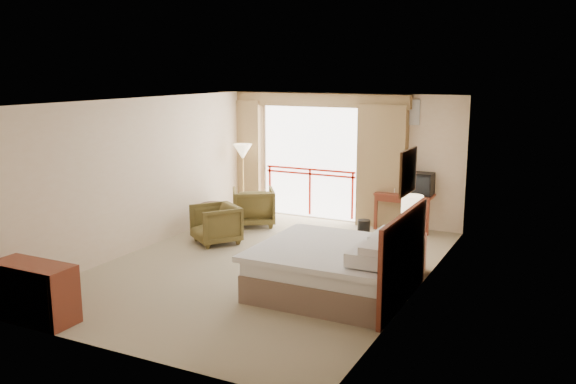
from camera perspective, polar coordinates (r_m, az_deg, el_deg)
The scene contains 29 objects.
floor at distance 10.11m, azimuth -2.02°, elevation -6.94°, with size 7.00×7.00×0.00m, color gray.
ceiling at distance 9.60m, azimuth -2.13°, elevation 8.54°, with size 7.00×7.00×0.00m, color white.
wall_back at distance 12.91m, azimuth 5.39°, elevation 3.21°, with size 5.00×5.00×0.00m, color beige.
wall_front at distance 6.98m, azimuth -16.00°, elevation -4.25°, with size 5.00×5.00×0.00m, color beige.
wall_left at distance 11.16m, azimuth -13.42°, elevation 1.66°, with size 7.00×7.00×0.00m, color beige.
wall_right at distance 8.87m, azimuth 12.26°, elevation -0.77°, with size 7.00×7.00×0.00m, color beige.
balcony_door at distance 13.22m, azimuth 2.11°, elevation 2.79°, with size 2.40×2.40×0.00m, color white.
balcony_railing at distance 13.26m, azimuth 2.06°, elevation 1.12°, with size 2.09×0.03×1.02m.
curtain_left at distance 13.85m, azimuth -4.34°, elevation 3.37°, with size 1.00×0.26×2.50m, color olive.
curtain_right at distance 12.50m, azimuth 8.77°, elevation 2.39°, with size 1.00×0.26×2.50m, color olive.
valance at distance 12.99m, azimuth 1.97°, elevation 8.62°, with size 4.40×0.22×0.28m, color olive.
hvac_vent at distance 12.36m, azimuth 11.10°, elevation 7.35°, with size 0.50×0.04×0.50m, color silver.
bed at distance 8.87m, azimuth 4.67°, elevation -7.06°, with size 2.13×2.06×0.97m.
headboard at distance 8.49m, azimuth 10.77°, elevation -6.14°, with size 0.06×2.10×1.30m, color #621E11.
framed_art at distance 8.21m, azimuth 11.16°, elevation 1.87°, with size 0.04×0.72×0.60m.
nightstand at distance 9.91m, azimuth 11.29°, elevation -5.67°, with size 0.43×0.51×0.61m, color #621E11.
table_lamp at distance 9.76m, azimuth 11.55°, elevation -1.21°, with size 0.34×0.34×0.61m.
phone at distance 9.69m, azimuth 10.85°, elevation -3.94°, with size 0.16×0.13×0.07m, color black.
desk at distance 12.48m, azimuth 10.95°, elevation -0.81°, with size 1.15×0.55×0.75m.
tv at distance 12.28m, azimuth 12.29°, elevation 0.75°, with size 0.49×0.39×0.44m.
coffee_maker at distance 12.47m, azimuth 9.39°, elevation 0.57°, with size 0.11×0.11×0.24m, color black.
cup at distance 12.40m, azimuth 9.97°, elevation 0.14°, with size 0.07×0.07×0.10m, color white.
wastebasket at distance 11.95m, azimuth 7.10°, elevation -3.34°, with size 0.25×0.25×0.31m, color black.
armchair_far at distance 12.72m, azimuth -3.21°, elevation -3.09°, with size 0.83×0.85×0.78m, color #4D411A.
armchair_near at distance 11.49m, azimuth -6.73°, elevation -4.74°, with size 0.77×0.79×0.72m, color #4D411A.
side_table at distance 12.13m, azimuth -6.97°, elevation -1.96°, with size 0.53×0.53×0.57m.
book at distance 12.08m, azimuth -6.99°, elevation -1.10°, with size 0.15×0.20×0.02m, color white.
floor_lamp at distance 13.23m, azimuth -4.26°, elevation 3.53°, with size 0.41×0.41×1.60m.
dresser at distance 8.54m, azimuth -22.69°, elevation -8.65°, with size 1.14×0.49×0.76m.
Camera 1 is at (4.60, -8.42, 3.18)m, focal length 38.00 mm.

